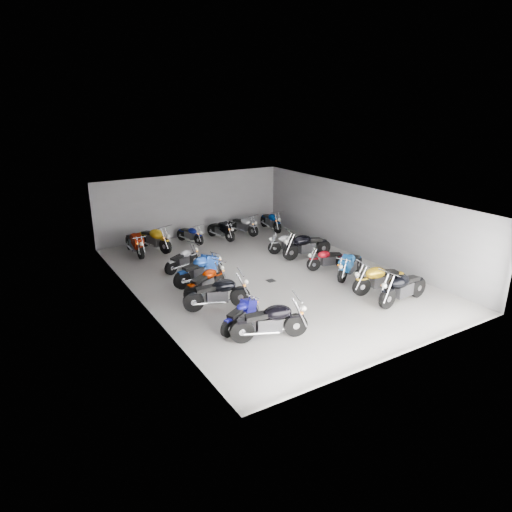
# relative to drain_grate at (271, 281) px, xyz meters

# --- Properties ---
(ground) EXTENTS (14.00, 14.00, 0.00)m
(ground) POSITION_rel_drain_grate_xyz_m (0.00, 0.50, -0.01)
(ground) COLOR gray
(ground) RESTS_ON ground
(wall_back) EXTENTS (10.00, 0.10, 3.20)m
(wall_back) POSITION_rel_drain_grate_xyz_m (0.00, 7.50, 1.59)
(wall_back) COLOR slate
(wall_back) RESTS_ON ground
(wall_left) EXTENTS (0.10, 14.00, 3.20)m
(wall_left) POSITION_rel_drain_grate_xyz_m (-5.00, 0.50, 1.59)
(wall_left) COLOR slate
(wall_left) RESTS_ON ground
(wall_right) EXTENTS (0.10, 14.00, 3.20)m
(wall_right) POSITION_rel_drain_grate_xyz_m (5.00, 0.50, 1.59)
(wall_right) COLOR slate
(wall_right) RESTS_ON ground
(ceiling) EXTENTS (10.00, 14.00, 0.04)m
(ceiling) POSITION_rel_drain_grate_xyz_m (0.00, 0.50, 3.21)
(ceiling) COLOR black
(ceiling) RESTS_ON wall_back
(drain_grate) EXTENTS (0.32, 0.32, 0.01)m
(drain_grate) POSITION_rel_drain_grate_xyz_m (0.00, 0.00, 0.00)
(drain_grate) COLOR black
(drain_grate) RESTS_ON ground
(motorcycle_left_a) EXTENTS (2.30, 0.87, 1.04)m
(motorcycle_left_a) POSITION_rel_drain_grate_xyz_m (-2.52, -3.84, 0.56)
(motorcycle_left_a) COLOR black
(motorcycle_left_a) RESTS_ON ground
(motorcycle_left_b) EXTENTS (1.74, 0.87, 0.82)m
(motorcycle_left_b) POSITION_rel_drain_grate_xyz_m (-2.92, -2.79, 0.44)
(motorcycle_left_b) COLOR black
(motorcycle_left_b) RESTS_ON ground
(motorcycle_left_c) EXTENTS (2.27, 0.77, 1.02)m
(motorcycle_left_c) POSITION_rel_drain_grate_xyz_m (-2.90, -1.17, 0.55)
(motorcycle_left_c) COLOR black
(motorcycle_left_c) RESTS_ON ground
(motorcycle_left_d) EXTENTS (1.98, 0.85, 0.91)m
(motorcycle_left_d) POSITION_rel_drain_grate_xyz_m (-2.73, 0.13, 0.49)
(motorcycle_left_d) COLOR black
(motorcycle_left_d) RESTS_ON ground
(motorcycle_left_e) EXTENTS (2.26, 0.66, 1.00)m
(motorcycle_left_e) POSITION_rel_drain_grate_xyz_m (-2.48, 1.23, 0.54)
(motorcycle_left_e) COLOR black
(motorcycle_left_e) RESTS_ON ground
(motorcycle_left_f) EXTENTS (1.80, 0.81, 0.83)m
(motorcycle_left_f) POSITION_rel_drain_grate_xyz_m (-2.47, 2.92, 0.45)
(motorcycle_left_f) COLOR black
(motorcycle_left_f) RESTS_ON ground
(motorcycle_right_a) EXTENTS (2.40, 0.52, 1.05)m
(motorcycle_right_a) POSITION_rel_drain_grate_xyz_m (2.81, -4.08, 0.57)
(motorcycle_right_a) COLOR black
(motorcycle_right_a) RESTS_ON ground
(motorcycle_right_b) EXTENTS (2.25, 0.65, 1.00)m
(motorcycle_right_b) POSITION_rel_drain_grate_xyz_m (2.77, -3.04, 0.54)
(motorcycle_right_b) COLOR black
(motorcycle_right_b) RESTS_ON ground
(motorcycle_right_c) EXTENTS (1.99, 1.02, 0.94)m
(motorcycle_right_c) POSITION_rel_drain_grate_xyz_m (2.92, -1.29, 0.51)
(motorcycle_right_c) COLOR black
(motorcycle_right_c) RESTS_ON ground
(motorcycle_right_d) EXTENTS (1.86, 0.60, 0.83)m
(motorcycle_right_d) POSITION_rel_drain_grate_xyz_m (2.72, -0.15, 0.45)
(motorcycle_right_d) COLOR black
(motorcycle_right_d) RESTS_ON ground
(motorcycle_right_e) EXTENTS (2.39, 0.55, 1.05)m
(motorcycle_right_e) POSITION_rel_drain_grate_xyz_m (2.86, 1.49, 0.57)
(motorcycle_right_e) COLOR black
(motorcycle_right_e) RESTS_ON ground
(motorcycle_right_f) EXTENTS (1.93, 0.69, 0.87)m
(motorcycle_right_f) POSITION_rel_drain_grate_xyz_m (2.55, 2.47, 0.47)
(motorcycle_right_f) COLOR black
(motorcycle_right_f) RESTS_ON ground
(motorcycle_back_a) EXTENTS (0.45, 2.24, 0.99)m
(motorcycle_back_a) POSITION_rel_drain_grate_xyz_m (-3.57, 5.94, 0.53)
(motorcycle_back_a) COLOR black
(motorcycle_back_a) RESTS_ON ground
(motorcycle_back_b) EXTENTS (0.95, 2.26, 1.04)m
(motorcycle_back_b) POSITION_rel_drain_grate_xyz_m (-2.61, 6.05, 0.56)
(motorcycle_back_b) COLOR black
(motorcycle_back_b) RESTS_ON ground
(motorcycle_back_c) EXTENTS (0.69, 1.79, 0.81)m
(motorcycle_back_c) POSITION_rel_drain_grate_xyz_m (-0.69, 6.26, 0.44)
(motorcycle_back_c) COLOR black
(motorcycle_back_c) RESTS_ON ground
(motorcycle_back_d) EXTENTS (0.62, 1.98, 0.88)m
(motorcycle_back_d) POSITION_rel_drain_grate_xyz_m (0.92, 6.06, 0.48)
(motorcycle_back_d) COLOR black
(motorcycle_back_d) RESTS_ON ground
(motorcycle_back_e) EXTENTS (0.78, 1.99, 0.90)m
(motorcycle_back_e) POSITION_rel_drain_grate_xyz_m (2.32, 6.25, 0.49)
(motorcycle_back_e) COLOR black
(motorcycle_back_e) RESTS_ON ground
(motorcycle_back_f) EXTENTS (0.46, 2.13, 0.94)m
(motorcycle_back_f) POSITION_rel_drain_grate_xyz_m (4.00, 6.15, 0.51)
(motorcycle_back_f) COLOR black
(motorcycle_back_f) RESTS_ON ground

